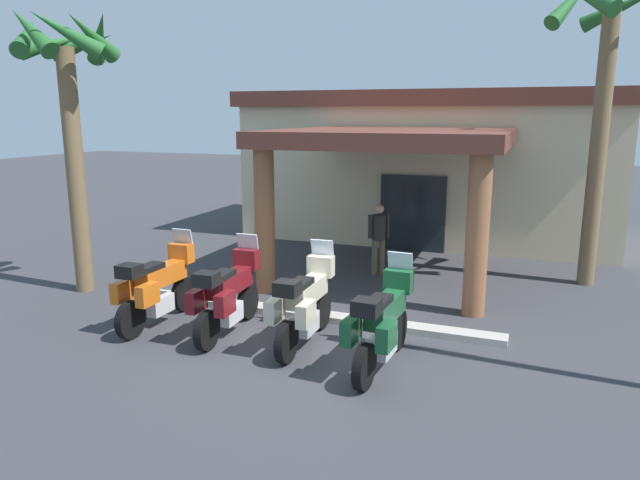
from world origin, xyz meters
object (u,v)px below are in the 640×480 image
object	(u,v)px
motorcycle_orange	(157,287)
motorcycle_maroon	(227,295)
motorcycle_green	(382,324)
palm_tree_near_portico	(608,60)
motorcycle_cream	(304,304)
palm_tree_roadside	(69,87)
pedestrian	(379,234)
motel_building	(430,163)

from	to	relation	value
motorcycle_orange	motorcycle_maroon	distance (m)	1.42
motorcycle_maroon	motorcycle_green	xyz separation A→B (m)	(2.84, -0.39, 0.00)
palm_tree_near_portico	motorcycle_green	bearing A→B (deg)	-117.34
motorcycle_orange	motorcycle_cream	bearing A→B (deg)	-88.47
motorcycle_maroon	motorcycle_green	bearing A→B (deg)	-101.21
motorcycle_green	palm_tree_roadside	world-z (taller)	palm_tree_roadside
motorcycle_maroon	motorcycle_cream	distance (m)	1.42
motorcycle_orange	palm_tree_near_portico	xyz separation A→B (m)	(7.35, 5.62, 4.13)
motorcycle_cream	palm_tree_roadside	xyz separation A→B (m)	(-5.58, 1.08, 3.57)
pedestrian	palm_tree_near_portico	distance (m)	6.06
motorcycle_orange	palm_tree_roadside	size ratio (longest dim) A/B	0.38
palm_tree_near_portico	palm_tree_roadside	world-z (taller)	palm_tree_near_portico
motel_building	motorcycle_orange	world-z (taller)	motel_building
pedestrian	palm_tree_roadside	size ratio (longest dim) A/B	0.29
motel_building	motorcycle_orange	xyz separation A→B (m)	(-2.93, -9.93, -1.55)
motorcycle_orange	palm_tree_near_portico	world-z (taller)	palm_tree_near_portico
motorcycle_orange	pedestrian	world-z (taller)	pedestrian
motorcycle_cream	motorcycle_maroon	bearing A→B (deg)	89.55
motorcycle_cream	palm_tree_near_portico	world-z (taller)	palm_tree_near_portico
motorcycle_maroon	palm_tree_near_portico	size ratio (longest dim) A/B	0.32
motel_building	palm_tree_near_portico	bearing A→B (deg)	-45.46
motorcycle_orange	pedestrian	size ratio (longest dim) A/B	1.32
motorcycle_cream	palm_tree_near_portico	xyz separation A→B (m)	(4.51, 5.55, 4.13)
motorcycle_green	motorcycle_orange	bearing A→B (deg)	88.30
motel_building	palm_tree_roadside	size ratio (longest dim) A/B	1.91
palm_tree_roadside	motorcycle_green	bearing A→B (deg)	-12.03
palm_tree_near_portico	pedestrian	bearing A→B (deg)	-169.16
motorcycle_cream	palm_tree_roadside	distance (m)	6.71
palm_tree_roadside	motorcycle_orange	bearing A→B (deg)	-22.72
motorcycle_green	palm_tree_near_portico	distance (m)	7.89
pedestrian	palm_tree_roadside	xyz separation A→B (m)	(-5.50, -3.60, 3.30)
motorcycle_green	palm_tree_roadside	size ratio (longest dim) A/B	0.38
motorcycle_orange	motorcycle_cream	distance (m)	2.84
motorcycle_maroon	pedestrian	xyz separation A→B (m)	(1.35, 4.70, 0.27)
motorcycle_cream	motorcycle_green	size ratio (longest dim) A/B	1.00
palm_tree_near_portico	motorcycle_orange	bearing A→B (deg)	-142.60
motorcycle_cream	pedestrian	bearing A→B (deg)	-0.46
motel_building	motorcycle_cream	distance (m)	9.98
motorcycle_maroon	pedestrian	distance (m)	4.89
motorcycle_orange	palm_tree_roadside	bearing A→B (deg)	67.43
pedestrian	palm_tree_roadside	world-z (taller)	palm_tree_roadside
motorcycle_orange	motorcycle_green	distance (m)	4.28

